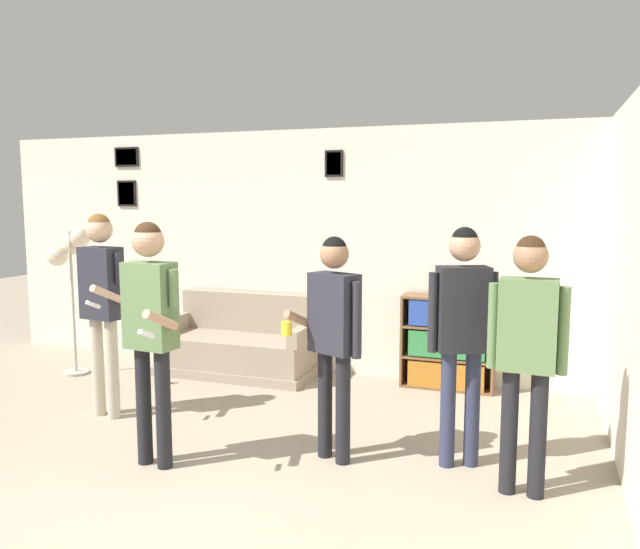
{
  "coord_description": "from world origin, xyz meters",
  "views": [
    {
      "loc": [
        2.35,
        -2.7,
        1.95
      ],
      "look_at": [
        0.71,
        1.91,
        1.35
      ],
      "focal_mm": 35.0,
      "sensor_mm": 36.0,
      "label": 1
    }
  ],
  "objects_px": {
    "couch": "(239,347)",
    "floor_lamp": "(71,257)",
    "person_spectator_near_bookshelf": "(462,320)",
    "person_player_foreground_center": "(150,316)",
    "bottle_on_floor": "(158,376)",
    "person_spectator_far_right": "(527,338)",
    "bookshelf": "(448,343)",
    "person_watcher_holding_cup": "(334,325)",
    "person_player_foreground_left": "(102,292)"
  },
  "relations": [
    {
      "from": "person_spectator_near_bookshelf",
      "to": "bottle_on_floor",
      "type": "height_order",
      "value": "person_spectator_near_bookshelf"
    },
    {
      "from": "person_spectator_near_bookshelf",
      "to": "couch",
      "type": "bearing_deg",
      "value": 147.66
    },
    {
      "from": "floor_lamp",
      "to": "person_player_foreground_left",
      "type": "bearing_deg",
      "value": -39.98
    },
    {
      "from": "person_watcher_holding_cup",
      "to": "bottle_on_floor",
      "type": "xyz_separation_m",
      "value": [
        -2.33,
        1.17,
        -0.94
      ]
    },
    {
      "from": "person_player_foreground_center",
      "to": "person_spectator_near_bookshelf",
      "type": "relative_size",
      "value": 1.02
    },
    {
      "from": "bookshelf",
      "to": "person_spectator_near_bookshelf",
      "type": "bearing_deg",
      "value": -79.35
    },
    {
      "from": "floor_lamp",
      "to": "person_watcher_holding_cup",
      "type": "distance_m",
      "value": 3.65
    },
    {
      "from": "bookshelf",
      "to": "floor_lamp",
      "type": "distance_m",
      "value": 4.15
    },
    {
      "from": "person_spectator_near_bookshelf",
      "to": "person_spectator_far_right",
      "type": "distance_m",
      "value": 0.55
    },
    {
      "from": "person_player_foreground_center",
      "to": "person_watcher_holding_cup",
      "type": "xyz_separation_m",
      "value": [
        1.2,
        0.53,
        -0.08
      ]
    },
    {
      "from": "person_spectator_far_right",
      "to": "bottle_on_floor",
      "type": "xyz_separation_m",
      "value": [
        -3.67,
        1.28,
        -0.97
      ]
    },
    {
      "from": "person_player_foreground_center",
      "to": "person_spectator_near_bookshelf",
      "type": "bearing_deg",
      "value": 19.46
    },
    {
      "from": "person_player_foreground_center",
      "to": "person_watcher_holding_cup",
      "type": "distance_m",
      "value": 1.32
    },
    {
      "from": "person_watcher_holding_cup",
      "to": "couch",
      "type": "bearing_deg",
      "value": 132.76
    },
    {
      "from": "person_spectator_far_right",
      "to": "bottle_on_floor",
      "type": "bearing_deg",
      "value": 160.73
    },
    {
      "from": "bookshelf",
      "to": "person_spectator_far_right",
      "type": "bearing_deg",
      "value": -69.99
    },
    {
      "from": "person_spectator_near_bookshelf",
      "to": "bottle_on_floor",
      "type": "xyz_separation_m",
      "value": [
        -3.22,
        0.96,
        -0.99
      ]
    },
    {
      "from": "person_watcher_holding_cup",
      "to": "person_spectator_far_right",
      "type": "xyz_separation_m",
      "value": [
        1.34,
        -0.11,
        0.03
      ]
    },
    {
      "from": "couch",
      "to": "floor_lamp",
      "type": "xyz_separation_m",
      "value": [
        -1.69,
        -0.66,
        1.02
      ]
    },
    {
      "from": "person_player_foreground_left",
      "to": "person_watcher_holding_cup",
      "type": "distance_m",
      "value": 2.23
    },
    {
      "from": "person_player_foreground_center",
      "to": "bottle_on_floor",
      "type": "height_order",
      "value": "person_player_foreground_center"
    },
    {
      "from": "person_player_foreground_center",
      "to": "bottle_on_floor",
      "type": "bearing_deg",
      "value": 123.4
    },
    {
      "from": "person_player_foreground_center",
      "to": "person_spectator_far_right",
      "type": "bearing_deg",
      "value": 9.37
    },
    {
      "from": "person_player_foreground_left",
      "to": "person_player_foreground_center",
      "type": "xyz_separation_m",
      "value": [
        1.01,
        -0.74,
        -0.02
      ]
    },
    {
      "from": "person_player_foreground_left",
      "to": "person_spectator_far_right",
      "type": "xyz_separation_m",
      "value": [
        3.56,
        -0.32,
        -0.08
      ]
    },
    {
      "from": "bookshelf",
      "to": "bottle_on_floor",
      "type": "bearing_deg",
      "value": -162.48
    },
    {
      "from": "bookshelf",
      "to": "person_spectator_near_bookshelf",
      "type": "xyz_separation_m",
      "value": [
        0.35,
        -1.87,
        0.61
      ]
    },
    {
      "from": "bookshelf",
      "to": "person_watcher_holding_cup",
      "type": "distance_m",
      "value": 2.22
    },
    {
      "from": "person_spectator_near_bookshelf",
      "to": "bottle_on_floor",
      "type": "relative_size",
      "value": 7.39
    },
    {
      "from": "couch",
      "to": "floor_lamp",
      "type": "height_order",
      "value": "floor_lamp"
    },
    {
      "from": "bookshelf",
      "to": "person_player_foreground_center",
      "type": "xyz_separation_m",
      "value": [
        -1.75,
        -2.61,
        0.64
      ]
    },
    {
      "from": "person_player_foreground_left",
      "to": "person_spectator_far_right",
      "type": "height_order",
      "value": "person_player_foreground_left"
    },
    {
      "from": "floor_lamp",
      "to": "person_watcher_holding_cup",
      "type": "bearing_deg",
      "value": -19.66
    },
    {
      "from": "couch",
      "to": "bookshelf",
      "type": "bearing_deg",
      "value": 4.96
    },
    {
      "from": "person_watcher_holding_cup",
      "to": "bottle_on_floor",
      "type": "relative_size",
      "value": 7.08
    },
    {
      "from": "person_player_foreground_center",
      "to": "person_spectator_near_bookshelf",
      "type": "distance_m",
      "value": 2.23
    },
    {
      "from": "bookshelf",
      "to": "bottle_on_floor",
      "type": "distance_m",
      "value": 3.04
    },
    {
      "from": "person_player_foreground_left",
      "to": "couch",
      "type": "bearing_deg",
      "value": 74.13
    },
    {
      "from": "floor_lamp",
      "to": "person_watcher_holding_cup",
      "type": "xyz_separation_m",
      "value": [
        3.43,
        -1.23,
        -0.28
      ]
    },
    {
      "from": "person_spectator_near_bookshelf",
      "to": "person_spectator_far_right",
      "type": "relative_size",
      "value": 1.02
    },
    {
      "from": "bookshelf",
      "to": "bottle_on_floor",
      "type": "height_order",
      "value": "bookshelf"
    },
    {
      "from": "couch",
      "to": "person_spectator_near_bookshelf",
      "type": "relative_size",
      "value": 0.99
    },
    {
      "from": "person_spectator_far_right",
      "to": "couch",
      "type": "bearing_deg",
      "value": 147.14
    },
    {
      "from": "person_player_foreground_center",
      "to": "bottle_on_floor",
      "type": "distance_m",
      "value": 2.28
    },
    {
      "from": "floor_lamp",
      "to": "person_player_foreground_center",
      "type": "distance_m",
      "value": 2.84
    },
    {
      "from": "floor_lamp",
      "to": "person_player_foreground_left",
      "type": "relative_size",
      "value": 0.9
    },
    {
      "from": "bookshelf",
      "to": "person_watcher_holding_cup",
      "type": "height_order",
      "value": "person_watcher_holding_cup"
    },
    {
      "from": "person_spectator_far_right",
      "to": "person_player_foreground_left",
      "type": "bearing_deg",
      "value": 174.88
    },
    {
      "from": "couch",
      "to": "bookshelf",
      "type": "xyz_separation_m",
      "value": [
        2.29,
        0.2,
        0.19
      ]
    },
    {
      "from": "person_player_foreground_left",
      "to": "bottle_on_floor",
      "type": "xyz_separation_m",
      "value": [
        -0.11,
        0.96,
        -1.04
      ]
    }
  ]
}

